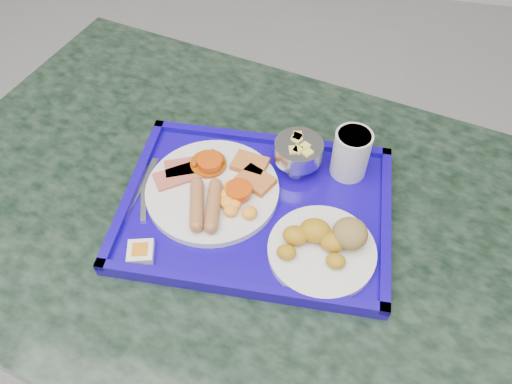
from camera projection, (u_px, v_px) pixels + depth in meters
table at (241, 263)px, 1.04m from camera, size 1.35×1.05×0.75m
tray at (256, 208)px, 0.88m from camera, size 0.48×0.36×0.03m
main_plate at (215, 188)px, 0.89m from camera, size 0.24×0.24×0.04m
bread_plate at (325, 244)px, 0.81m from camera, size 0.18×0.18×0.06m
fruit_bowl at (299, 151)px, 0.90m from camera, size 0.09×0.09×0.06m
juice_cup at (351, 152)px, 0.89m from camera, size 0.07×0.07×0.09m
spoon at (163, 173)px, 0.92m from camera, size 0.07×0.16×0.01m
knife at (136, 195)px, 0.89m from camera, size 0.02×0.18×0.00m
jam_packet at (141, 252)px, 0.81m from camera, size 0.05×0.05×0.02m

